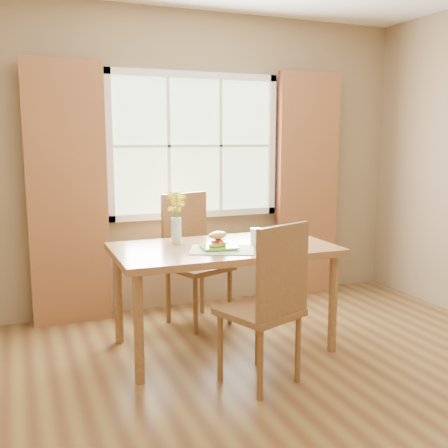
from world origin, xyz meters
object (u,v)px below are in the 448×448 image
at_px(chair_far, 191,252).
at_px(chair_near, 270,299).
at_px(dining_table, 223,257).
at_px(water_glass, 256,237).
at_px(flower_vase, 176,210).
at_px(croissant_sandwich, 218,240).

bearing_deg(chair_far, chair_near, -107.02).
bearing_deg(chair_near, dining_table, 71.56).
height_order(chair_far, water_glass, chair_far).
distance_m(chair_near, flower_vase, 1.09).
distance_m(dining_table, chair_far, 0.66).
bearing_deg(flower_vase, croissant_sandwich, -60.19).
height_order(dining_table, chair_near, chair_near).
xyz_separation_m(dining_table, croissant_sandwich, (-0.09, -0.12, 0.16)).
bearing_deg(chair_far, water_glass, -90.21).
bearing_deg(chair_near, chair_far, 71.65).
bearing_deg(flower_vase, chair_far, 58.68).
xyz_separation_m(chair_near, croissant_sandwich, (-0.12, 0.59, 0.28)).
xyz_separation_m(chair_far, water_glass, (0.26, -0.73, 0.24)).
bearing_deg(dining_table, chair_far, 93.54).
distance_m(chair_far, flower_vase, 0.65).
relative_size(chair_near, croissant_sandwich, 5.63).
relative_size(croissant_sandwich, water_glass, 1.44).
height_order(chair_near, chair_far, chair_far).
bearing_deg(chair_far, flower_vase, -141.10).
distance_m(dining_table, water_glass, 0.28).
height_order(chair_far, croissant_sandwich, chair_far).
distance_m(chair_far, croissant_sandwich, 0.81).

